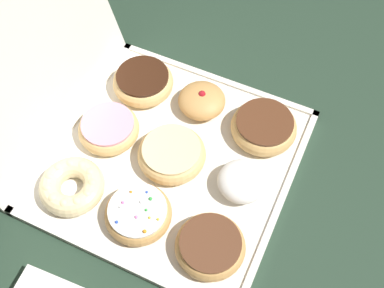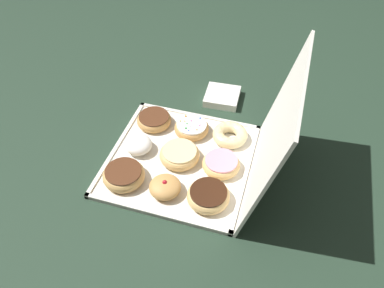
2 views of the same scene
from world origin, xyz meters
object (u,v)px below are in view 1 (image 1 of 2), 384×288
(chocolate_frosted_donut_0, at_px, (210,246))
(chocolate_frosted_donut_8, at_px, (143,82))
(pink_frosted_donut_7, at_px, (107,130))
(chocolate_frosted_donut_2, at_px, (264,127))
(glazed_ring_donut_4, at_px, (173,155))
(powdered_filled_donut_1, at_px, (242,182))
(sprinkle_donut_3, at_px, (136,213))
(jelly_filled_donut_5, at_px, (203,101))
(cruller_donut_6, at_px, (72,186))
(donut_box, at_px, (172,161))

(chocolate_frosted_donut_0, relative_size, chocolate_frosted_donut_8, 0.96)
(pink_frosted_donut_7, height_order, chocolate_frosted_donut_8, chocolate_frosted_donut_8)
(chocolate_frosted_donut_2, bearing_deg, pink_frosted_donut_7, 116.40)
(glazed_ring_donut_4, distance_m, chocolate_frosted_donut_8, 0.18)
(chocolate_frosted_donut_2, xyz_separation_m, pink_frosted_donut_7, (-0.13, 0.25, -0.00))
(chocolate_frosted_donut_0, distance_m, powdered_filled_donut_1, 0.12)
(chocolate_frosted_donut_0, height_order, sprinkle_donut_3, sprinkle_donut_3)
(chocolate_frosted_donut_8, bearing_deg, jelly_filled_donut_5, -87.21)
(powdered_filled_donut_1, xyz_separation_m, jelly_filled_donut_5, (0.13, 0.13, -0.00))
(sprinkle_donut_3, xyz_separation_m, cruller_donut_6, (-0.00, 0.12, 0.00))
(powdered_filled_donut_1, distance_m, jelly_filled_donut_5, 0.18)
(cruller_donut_6, bearing_deg, powdered_filled_donut_1, -63.74)
(powdered_filled_donut_1, distance_m, sprinkle_donut_3, 0.18)
(jelly_filled_donut_5, bearing_deg, sprinkle_donut_3, 178.86)
(glazed_ring_donut_4, relative_size, jelly_filled_donut_5, 1.35)
(cruller_donut_6, bearing_deg, jelly_filled_donut_5, -26.36)
(donut_box, distance_m, jelly_filled_donut_5, 0.13)
(pink_frosted_donut_7, bearing_deg, chocolate_frosted_donut_2, -63.60)
(powdered_filled_donut_1, height_order, chocolate_frosted_donut_2, powdered_filled_donut_1)
(chocolate_frosted_donut_2, distance_m, sprinkle_donut_3, 0.28)
(chocolate_frosted_donut_0, bearing_deg, chocolate_frosted_donut_8, 45.44)
(donut_box, distance_m, powdered_filled_donut_1, 0.13)
(sprinkle_donut_3, height_order, jelly_filled_donut_5, jelly_filled_donut_5)
(jelly_filled_donut_5, relative_size, chocolate_frosted_donut_8, 0.76)
(donut_box, height_order, chocolate_frosted_donut_0, chocolate_frosted_donut_0)
(powdered_filled_donut_1, relative_size, chocolate_frosted_donut_2, 0.69)
(sprinkle_donut_3, bearing_deg, powdered_filled_donut_1, -47.69)
(jelly_filled_donut_5, bearing_deg, pink_frosted_donut_7, 135.79)
(chocolate_frosted_donut_0, bearing_deg, powdered_filled_donut_1, -1.46)
(sprinkle_donut_3, xyz_separation_m, glazed_ring_donut_4, (0.12, -0.01, 0.00))
(glazed_ring_donut_4, relative_size, cruller_donut_6, 1.09)
(chocolate_frosted_donut_2, bearing_deg, jelly_filled_donut_5, 86.94)
(jelly_filled_donut_5, height_order, cruller_donut_6, jelly_filled_donut_5)
(chocolate_frosted_donut_2, bearing_deg, glazed_ring_donut_4, 135.01)
(chocolate_frosted_donut_2, distance_m, glazed_ring_donut_4, 0.17)
(donut_box, distance_m, cruller_donut_6, 0.18)
(powdered_filled_donut_1, bearing_deg, chocolate_frosted_donut_2, 2.48)
(sprinkle_donut_3, relative_size, jelly_filled_donut_5, 1.24)
(glazed_ring_donut_4, height_order, pink_frosted_donut_7, glazed_ring_donut_4)
(chocolate_frosted_donut_8, bearing_deg, chocolate_frosted_donut_2, -90.15)
(donut_box, xyz_separation_m, powdered_filled_donut_1, (-0.00, -0.13, 0.03))
(donut_box, height_order, chocolate_frosted_donut_8, chocolate_frosted_donut_8)
(donut_box, bearing_deg, jelly_filled_donut_5, -0.74)
(chocolate_frosted_donut_0, distance_m, pink_frosted_donut_7, 0.28)
(powdered_filled_donut_1, relative_size, chocolate_frosted_donut_8, 0.71)
(sprinkle_donut_3, distance_m, pink_frosted_donut_7, 0.17)
(powdered_filled_donut_1, bearing_deg, donut_box, 89.67)
(powdered_filled_donut_1, distance_m, cruller_donut_6, 0.29)
(chocolate_frosted_donut_8, bearing_deg, cruller_donut_6, 179.28)
(chocolate_frosted_donut_0, bearing_deg, cruller_donut_6, 90.61)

